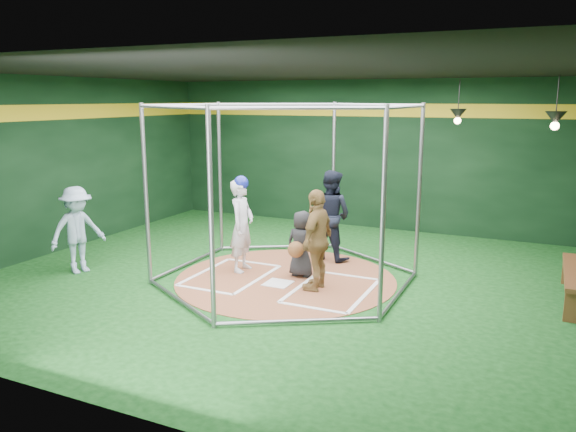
% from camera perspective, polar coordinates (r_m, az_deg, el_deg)
% --- Properties ---
extents(room_shell, '(10.10, 9.10, 3.53)m').
position_cam_1_polar(room_shell, '(9.37, -0.24, 3.81)').
color(room_shell, '#0C380F').
rests_on(room_shell, ground).
extents(clay_disc, '(3.80, 3.80, 0.01)m').
position_cam_1_polar(clay_disc, '(9.77, -0.25, -6.40)').
color(clay_disc, brown).
rests_on(clay_disc, ground).
extents(home_plate, '(0.43, 0.43, 0.01)m').
position_cam_1_polar(home_plate, '(9.51, -1.02, -6.85)').
color(home_plate, white).
rests_on(home_plate, clay_disc).
extents(batter_box_left, '(1.17, 1.77, 0.01)m').
position_cam_1_polar(batter_box_left, '(9.98, -5.84, -6.00)').
color(batter_box_left, white).
rests_on(batter_box_left, clay_disc).
extents(batter_box_right, '(1.17, 1.77, 0.01)m').
position_cam_1_polar(batter_box_right, '(9.20, 4.49, -7.54)').
color(batter_box_right, white).
rests_on(batter_box_right, clay_disc).
extents(batting_cage, '(4.05, 4.67, 3.00)m').
position_cam_1_polar(batting_cage, '(9.41, -0.26, 2.27)').
color(batting_cage, gray).
rests_on(batting_cage, ground).
extents(pendant_lamp_near, '(0.34, 0.34, 0.90)m').
position_cam_1_polar(pendant_lamp_near, '(12.13, 16.88, 9.83)').
color(pendant_lamp_near, black).
rests_on(pendant_lamp_near, room_shell).
extents(pendant_lamp_far, '(0.34, 0.34, 0.90)m').
position_cam_1_polar(pendant_lamp_far, '(10.40, 25.53, 8.93)').
color(pendant_lamp_far, black).
rests_on(pendant_lamp_far, room_shell).
extents(batter_figure, '(0.44, 0.63, 1.73)m').
position_cam_1_polar(batter_figure, '(10.03, -4.72, -0.81)').
color(batter_figure, silver).
rests_on(batter_figure, clay_disc).
extents(visitor_leopard, '(0.44, 0.98, 1.65)m').
position_cam_1_polar(visitor_leopard, '(9.05, 2.99, -2.43)').
color(visitor_leopard, tan).
rests_on(visitor_leopard, clay_disc).
extents(catcher_figure, '(0.57, 0.58, 1.16)m').
position_cam_1_polar(catcher_figure, '(9.74, 1.35, -2.88)').
color(catcher_figure, black).
rests_on(catcher_figure, clay_disc).
extents(umpire, '(0.98, 0.85, 1.73)m').
position_cam_1_polar(umpire, '(10.77, 4.37, 0.10)').
color(umpire, black).
rests_on(umpire, clay_disc).
extents(bystander_blue, '(0.88, 1.14, 1.56)m').
position_cam_1_polar(bystander_blue, '(10.64, -20.61, -1.34)').
color(bystander_blue, '#91A7BF').
rests_on(bystander_blue, ground).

